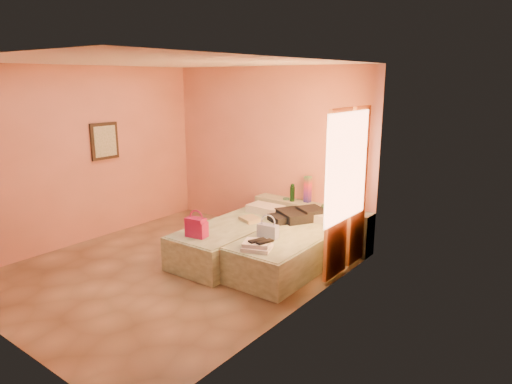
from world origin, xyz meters
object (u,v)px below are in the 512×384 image
bed_right (290,251)px  towel_stack (257,246)px  magenta_handbag (197,227)px  blue_handbag (268,231)px  bed_left (234,241)px  green_book (327,207)px  water_bottle (292,193)px  headboard_ledge (311,223)px  flower_vase (349,203)px

bed_right → towel_stack: 0.81m
magenta_handbag → blue_handbag: bearing=25.8°
bed_left → green_book: size_ratio=11.58×
bed_right → water_bottle: size_ratio=7.20×
headboard_ledge → bed_right: bearing=-74.3°
flower_vase → blue_handbag: (-0.52, -1.36, -0.19)m
headboard_ledge → bed_right: (0.30, -1.05, -0.08)m
flower_vase → green_book: bearing=-175.7°
green_book → towel_stack: (-0.01, -1.78, -0.11)m
magenta_handbag → headboard_ledge: bearing=61.4°
headboard_ledge → magenta_handbag: size_ratio=7.14×
bed_left → magenta_handbag: bearing=-96.1°
green_book → towel_stack: green_book is taller
flower_vase → bed_right: bearing=-108.6°
headboard_ledge → magenta_handbag: bearing=-109.1°
towel_stack → magenta_handbag: bearing=-173.4°
blue_handbag → magenta_handbag: bearing=-150.6°
water_bottle → blue_handbag: (0.46, -1.32, -0.20)m
magenta_handbag → blue_handbag: magenta_handbag is taller
bed_left → blue_handbag: 0.82m
flower_vase → blue_handbag: size_ratio=0.93×
magenta_handbag → towel_stack: size_ratio=0.82×
flower_vase → blue_handbag: 1.47m
headboard_ledge → blue_handbag: (0.13, -1.36, 0.27)m
green_book → blue_handbag: bearing=-118.5°
water_bottle → headboard_ledge: bearing=6.8°
headboard_ledge → flower_vase: (0.65, 0.00, 0.46)m
bed_left → bed_right: size_ratio=1.00×
green_book → blue_handbag: 1.34m
green_book → towel_stack: size_ratio=0.49×
headboard_ledge → bed_left: size_ratio=1.02×
bed_left → flower_vase: (1.25, 1.21, 0.53)m
bed_left → blue_handbag: bearing=-12.5°
bed_right → flower_vase: (0.35, 1.05, 0.53)m
headboard_ledge → water_bottle: water_bottle is taller
magenta_handbag → blue_handbag: size_ratio=1.01×
headboard_ledge → blue_handbag: size_ratio=7.19×
headboard_ledge → water_bottle: bearing=-173.2°
green_book → blue_handbag: blue_handbag is taller
bed_right → flower_vase: bearing=70.1°
water_bottle → green_book: (0.63, 0.02, -0.12)m
flower_vase → bed_left: bearing=-135.9°
headboard_ledge → bed_left: headboard_ledge is taller
bed_right → magenta_handbag: size_ratio=6.96×
headboard_ledge → flower_vase: flower_vase is taller
bed_left → water_bottle: 1.32m
flower_vase → magenta_handbag: bearing=-124.4°
green_book → magenta_handbag: 2.12m
headboard_ledge → bed_right: headboard_ledge is taller
towel_stack → bed_right: bearing=89.5°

